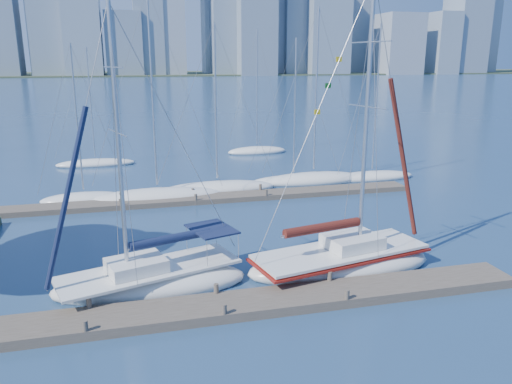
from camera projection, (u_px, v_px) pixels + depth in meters
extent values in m
plane|color=navy|center=(220.00, 312.00, 19.81)|extent=(700.00, 700.00, 0.00)
cube|color=#483F34|center=(220.00, 308.00, 19.75)|extent=(26.00, 2.00, 0.40)
cube|color=#483F34|center=(209.00, 199.00, 35.22)|extent=(30.00, 1.80, 0.36)
cube|color=#38472D|center=(133.00, 74.00, 319.70)|extent=(800.00, 100.00, 1.50)
ellipsoid|color=silver|center=(151.00, 284.00, 21.70)|extent=(8.78, 5.09, 1.46)
cube|color=silver|center=(150.00, 270.00, 21.53)|extent=(8.13, 4.69, 0.12)
cube|color=silver|center=(136.00, 265.00, 21.14)|extent=(2.76, 2.39, 0.54)
cylinder|color=silver|center=(119.00, 147.00, 19.62)|extent=(0.18, 0.18, 10.83)
cylinder|color=silver|center=(171.00, 241.00, 21.74)|extent=(3.80, 1.27, 0.10)
cylinder|color=#101838|center=(171.00, 239.00, 21.71)|extent=(3.59, 1.45, 0.39)
cube|color=#101838|center=(212.00, 229.00, 22.69)|extent=(2.37, 2.74, 0.08)
ellipsoid|color=silver|center=(340.00, 265.00, 23.62)|extent=(9.44, 4.74, 1.58)
cube|color=silver|center=(341.00, 251.00, 23.43)|extent=(8.74, 4.37, 0.13)
cube|color=silver|center=(352.00, 241.00, 23.60)|extent=(2.87, 2.40, 0.58)
cylinder|color=silver|center=(366.00, 120.00, 22.30)|extent=(0.19, 0.19, 12.03)
cylinder|color=silver|center=(322.00, 230.00, 22.66)|extent=(4.21, 0.98, 0.11)
cylinder|color=#41100E|center=(322.00, 228.00, 22.63)|extent=(3.94, 1.22, 0.42)
cube|color=maroon|center=(341.00, 254.00, 23.48)|extent=(8.95, 4.52, 0.11)
ellipsoid|color=silver|center=(84.00, 199.00, 35.01)|extent=(6.13, 2.73, 1.00)
cylinder|color=silver|center=(77.00, 119.00, 33.55)|extent=(0.11, 0.11, 9.82)
ellipsoid|color=silver|center=(158.00, 197.00, 35.54)|extent=(9.56, 4.58, 1.23)
cylinder|color=silver|center=(152.00, 91.00, 33.62)|extent=(0.13, 0.13, 13.06)
ellipsoid|color=silver|center=(218.00, 189.00, 37.60)|extent=(8.89, 2.71, 1.21)
cylinder|color=silver|center=(216.00, 103.00, 35.95)|extent=(0.13, 0.13, 11.02)
ellipsoid|color=silver|center=(293.00, 181.00, 40.24)|extent=(7.58, 4.16, 1.00)
cylinder|color=silver|center=(295.00, 107.00, 38.71)|extent=(0.11, 0.11, 10.37)
ellipsoid|color=silver|center=(313.00, 180.00, 40.46)|extent=(8.62, 2.94, 1.25)
cylinder|color=silver|center=(316.00, 91.00, 38.63)|extent=(0.14, 0.14, 12.34)
ellipsoid|color=silver|center=(372.00, 177.00, 41.57)|extent=(7.72, 4.10, 1.01)
cylinder|color=silver|center=(377.00, 98.00, 39.88)|extent=(0.11, 0.11, 11.62)
ellipsoid|color=silver|center=(96.00, 164.00, 46.89)|extent=(7.26, 2.09, 0.96)
cylinder|color=silver|center=(91.00, 103.00, 45.43)|extent=(0.10, 0.10, 9.88)
ellipsoid|color=silver|center=(257.00, 151.00, 53.06)|extent=(6.34, 2.29, 1.07)
cylinder|color=silver|center=(257.00, 88.00, 51.35)|extent=(0.12, 0.12, 11.61)
cube|color=#8995A5|center=(48.00, 42.00, 293.69)|extent=(13.86, 17.61, 38.47)
cube|color=gray|center=(83.00, 38.00, 275.35)|extent=(19.77, 19.81, 41.83)
cube|color=slate|center=(124.00, 44.00, 282.91)|extent=(20.19, 16.86, 35.43)
cube|color=#8995A5|center=(167.00, 3.00, 285.53)|extent=(18.13, 14.99, 81.66)
cube|color=gray|center=(216.00, 7.00, 307.06)|extent=(16.43, 17.46, 80.53)
cube|color=slate|center=(256.00, 16.00, 288.75)|extent=(21.76, 18.95, 67.04)
cube|color=#8995A5|center=(282.00, 25.00, 309.58)|extent=(15.55, 17.11, 60.45)
cube|color=gray|center=(327.00, 31.00, 302.29)|extent=(24.67, 18.80, 51.34)
cube|color=slate|center=(354.00, 33.00, 337.39)|extent=(17.34, 17.52, 53.27)
cube|color=#8995A5|center=(399.00, 44.00, 314.84)|extent=(24.20, 23.94, 36.92)
cube|color=gray|center=(441.00, 44.00, 321.88)|extent=(15.63, 21.38, 38.33)
cube|color=slate|center=(468.00, 3.00, 322.75)|extent=(21.51, 23.60, 89.74)
cube|color=#8995A5|center=(484.00, 15.00, 348.70)|extent=(16.72, 17.08, 78.88)
cube|color=slate|center=(297.00, 7.00, 304.60)|extent=(18.54, 18.00, 80.24)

